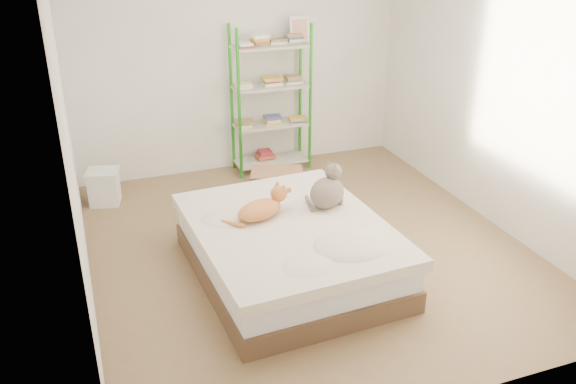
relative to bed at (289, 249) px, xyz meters
name	(u,v)px	position (x,y,z in m)	size (l,w,h in m)	color
room	(308,110)	(0.31, 0.39, 1.06)	(3.81, 4.21, 2.61)	#8A674F
bed	(289,249)	(0.00, 0.00, 0.00)	(1.60, 1.96, 0.48)	brown
orange_cat	(259,208)	(-0.20, 0.18, 0.34)	(0.49, 0.26, 0.20)	#EA9C42
grey_cat	(327,186)	(0.41, 0.18, 0.44)	(0.29, 0.35, 0.39)	gray
shelf_unit	(271,94)	(0.62, 2.27, 0.67)	(0.91, 0.36, 1.74)	#28971F
cardboard_box	(277,189)	(0.34, 1.29, -0.05)	(0.64, 0.66, 0.43)	olive
white_bin	(104,187)	(-1.34, 1.95, -0.05)	(0.38, 0.35, 0.37)	white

